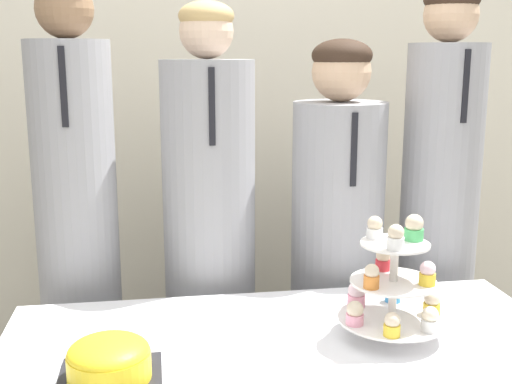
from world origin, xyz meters
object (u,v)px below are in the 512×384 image
(student_0, at_px, (79,255))
(student_2, at_px, (336,271))
(student_1, at_px, (210,263))
(cupcake_stand, at_px, (393,284))
(student_3, at_px, (437,239))
(round_cake, at_px, (109,361))

(student_0, xyz_separation_m, student_2, (0.82, 0.00, -0.10))
(student_1, distance_m, student_2, 0.42)
(cupcake_stand, bearing_deg, student_1, 126.05)
(student_2, relative_size, student_3, 0.89)
(cupcake_stand, xyz_separation_m, student_0, (-0.81, 0.55, -0.06))
(student_2, height_order, student_3, student_3)
(student_3, bearing_deg, student_0, -180.00)
(student_1, bearing_deg, round_cake, -111.90)
(student_0, distance_m, student_1, 0.41)
(student_3, bearing_deg, round_cake, -146.91)
(student_0, relative_size, student_2, 1.12)
(student_3, bearing_deg, cupcake_stand, -123.76)
(student_1, relative_size, student_3, 0.96)
(cupcake_stand, relative_size, student_0, 0.19)
(student_2, bearing_deg, cupcake_stand, -91.85)
(round_cake, distance_m, student_2, 0.97)
(student_0, distance_m, student_3, 1.17)
(round_cake, distance_m, student_0, 0.69)
(round_cake, height_order, student_2, student_2)
(round_cake, bearing_deg, student_0, 101.02)
(round_cake, xyz_separation_m, student_3, (1.04, 0.68, 0.02))
(round_cake, height_order, cupcake_stand, cupcake_stand)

